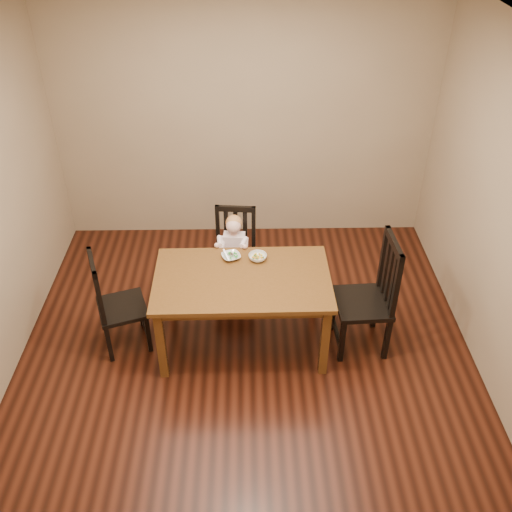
{
  "coord_description": "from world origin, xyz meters",
  "views": [
    {
      "loc": [
        0.02,
        -3.65,
        3.67
      ],
      "look_at": [
        0.09,
        0.25,
        0.86
      ],
      "focal_mm": 40.0,
      "sensor_mm": 36.0,
      "label": 1
    }
  ],
  "objects_px": {
    "bowl_peas": "(231,256)",
    "chair_right": "(369,297)",
    "chair_left": "(116,304)",
    "dining_table": "(242,286)",
    "bowl_veg": "(258,257)",
    "toddler": "(234,248)",
    "chair_child": "(235,256)"
  },
  "relations": [
    {
      "from": "chair_child",
      "to": "chair_right",
      "type": "bearing_deg",
      "value": 152.36
    },
    {
      "from": "chair_left",
      "to": "bowl_peas",
      "type": "relative_size",
      "value": 6.08
    },
    {
      "from": "chair_child",
      "to": "chair_left",
      "type": "relative_size",
      "value": 0.96
    },
    {
      "from": "chair_left",
      "to": "bowl_peas",
      "type": "bearing_deg",
      "value": 86.04
    },
    {
      "from": "dining_table",
      "to": "chair_right",
      "type": "xyz_separation_m",
      "value": [
        1.09,
        -0.02,
        -0.12
      ]
    },
    {
      "from": "bowl_peas",
      "to": "bowl_veg",
      "type": "height_order",
      "value": "bowl_veg"
    },
    {
      "from": "chair_right",
      "to": "bowl_peas",
      "type": "distance_m",
      "value": 1.24
    },
    {
      "from": "chair_right",
      "to": "chair_child",
      "type": "bearing_deg",
      "value": 53.9
    },
    {
      "from": "toddler",
      "to": "bowl_veg",
      "type": "xyz_separation_m",
      "value": [
        0.21,
        -0.43,
        0.2
      ]
    },
    {
      "from": "dining_table",
      "to": "chair_left",
      "type": "xyz_separation_m",
      "value": [
        -1.1,
        0.01,
        -0.19
      ]
    },
    {
      "from": "chair_left",
      "to": "chair_right",
      "type": "relative_size",
      "value": 0.87
    },
    {
      "from": "toddler",
      "to": "bowl_veg",
      "type": "bearing_deg",
      "value": 121.83
    },
    {
      "from": "chair_right",
      "to": "toddler",
      "type": "height_order",
      "value": "chair_right"
    },
    {
      "from": "chair_right",
      "to": "bowl_peas",
      "type": "relative_size",
      "value": 6.97
    },
    {
      "from": "dining_table",
      "to": "bowl_peas",
      "type": "relative_size",
      "value": 9.37
    },
    {
      "from": "chair_right",
      "to": "dining_table",
      "type": "bearing_deg",
      "value": 85.7
    },
    {
      "from": "toddler",
      "to": "chair_left",
      "type": "bearing_deg",
      "value": 38.97
    },
    {
      "from": "chair_child",
      "to": "bowl_peas",
      "type": "xyz_separation_m",
      "value": [
        -0.02,
        -0.45,
        0.32
      ]
    },
    {
      "from": "bowl_peas",
      "to": "bowl_veg",
      "type": "xyz_separation_m",
      "value": [
        0.23,
        -0.02,
        0.01
      ]
    },
    {
      "from": "chair_right",
      "to": "bowl_veg",
      "type": "distance_m",
      "value": 1.02
    },
    {
      "from": "bowl_peas",
      "to": "chair_right",
      "type": "bearing_deg",
      "value": -14.17
    },
    {
      "from": "dining_table",
      "to": "bowl_peas",
      "type": "xyz_separation_m",
      "value": [
        -0.1,
        0.28,
        0.11
      ]
    },
    {
      "from": "chair_child",
      "to": "chair_left",
      "type": "bearing_deg",
      "value": 40.64
    },
    {
      "from": "bowl_peas",
      "to": "chair_child",
      "type": "bearing_deg",
      "value": 87.18
    },
    {
      "from": "toddler",
      "to": "dining_table",
      "type": "bearing_deg",
      "value": 101.86
    },
    {
      "from": "dining_table",
      "to": "toddler",
      "type": "height_order",
      "value": "toddler"
    },
    {
      "from": "chair_left",
      "to": "bowl_veg",
      "type": "relative_size",
      "value": 6.05
    },
    {
      "from": "dining_table",
      "to": "bowl_veg",
      "type": "height_order",
      "value": "bowl_veg"
    },
    {
      "from": "dining_table",
      "to": "chair_right",
      "type": "height_order",
      "value": "chair_right"
    },
    {
      "from": "chair_child",
      "to": "chair_left",
      "type": "xyz_separation_m",
      "value": [
        -1.02,
        -0.73,
        0.02
      ]
    },
    {
      "from": "bowl_peas",
      "to": "chair_left",
      "type": "bearing_deg",
      "value": -164.77
    },
    {
      "from": "chair_right",
      "to": "bowl_peas",
      "type": "height_order",
      "value": "chair_right"
    }
  ]
}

